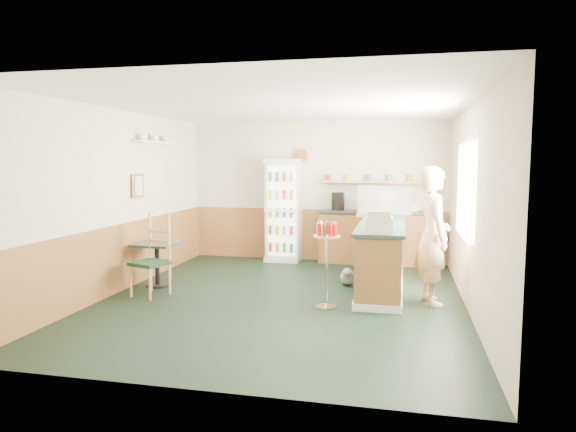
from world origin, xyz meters
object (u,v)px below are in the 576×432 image
(display_case, at_px, (385,201))
(shopkeeper, at_px, (433,236))
(condiment_stand, at_px, (327,251))
(cafe_chair, at_px, (153,252))
(cafe_table, at_px, (157,256))
(cash_register, at_px, (379,225))
(drinks_fridge, at_px, (284,210))

(display_case, distance_m, shopkeeper, 1.84)
(shopkeeper, relative_size, condiment_stand, 1.66)
(shopkeeper, distance_m, cafe_chair, 3.97)
(condiment_stand, height_order, cafe_table, condiment_stand)
(cash_register, xyz_separation_m, condiment_stand, (-0.67, -0.17, -0.34))
(cafe_chair, bearing_deg, cafe_table, 128.80)
(cafe_chair, bearing_deg, condiment_stand, 15.76)
(drinks_fridge, bearing_deg, cafe_table, -120.54)
(drinks_fridge, distance_m, cafe_chair, 3.19)
(display_case, bearing_deg, cafe_table, -155.21)
(cash_register, relative_size, cafe_chair, 0.30)
(condiment_stand, bearing_deg, display_case, 72.79)
(shopkeeper, bearing_deg, condiment_stand, 95.33)
(cash_register, height_order, cafe_chair, cash_register)
(cash_register, distance_m, cafe_table, 3.48)
(cafe_chair, bearing_deg, shopkeeper, 24.13)
(cash_register, distance_m, cafe_chair, 3.27)
(cafe_table, distance_m, cafe_chair, 0.50)
(drinks_fridge, height_order, cafe_table, drinks_fridge)
(shopkeeper, relative_size, cafe_table, 2.74)
(cafe_table, bearing_deg, display_case, 24.79)
(drinks_fridge, height_order, cafe_chair, drinks_fridge)
(display_case, height_order, cafe_chair, display_case)
(cash_register, bearing_deg, cafe_chair, 178.68)
(display_case, distance_m, condiment_stand, 2.32)
(drinks_fridge, bearing_deg, condiment_stand, -67.14)
(shopkeeper, xyz_separation_m, cafe_table, (-4.10, 0.09, -0.45))
(display_case, distance_m, cafe_table, 3.83)
(drinks_fridge, relative_size, display_case, 2.18)
(drinks_fridge, bearing_deg, cafe_chair, -113.86)
(cash_register, xyz_separation_m, shopkeeper, (0.70, 0.33, -0.17))
(cash_register, relative_size, shopkeeper, 0.19)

